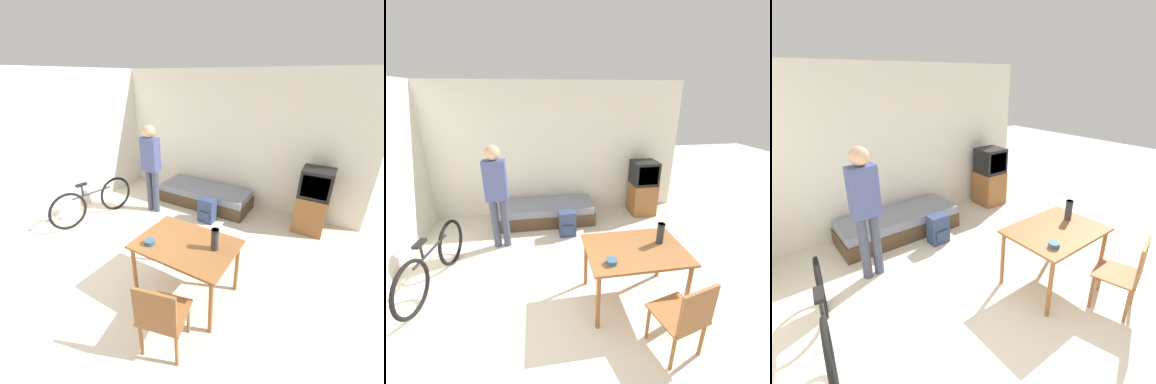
# 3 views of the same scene
# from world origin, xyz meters

# --- Properties ---
(ground_plane) EXTENTS (20.00, 20.00, 0.00)m
(ground_plane) POSITION_xyz_m (0.00, 0.00, 0.00)
(ground_plane) COLOR beige
(wall_back) EXTENTS (5.64, 0.06, 2.70)m
(wall_back) POSITION_xyz_m (0.00, 3.55, 1.35)
(wall_back) COLOR silver
(wall_back) RESTS_ON ground_plane
(daybed) EXTENTS (1.94, 0.77, 0.39)m
(daybed) POSITION_xyz_m (-0.10, 3.05, 0.19)
(daybed) COLOR #4C3823
(daybed) RESTS_ON ground_plane
(tv) EXTENTS (0.50, 0.51, 1.15)m
(tv) POSITION_xyz_m (1.99, 3.13, 0.57)
(tv) COLOR brown
(tv) RESTS_ON ground_plane
(dining_table) EXTENTS (1.17, 0.84, 0.76)m
(dining_table) POSITION_xyz_m (0.89, 0.74, 0.67)
(dining_table) COLOR brown
(dining_table) RESTS_ON ground_plane
(wooden_chair) EXTENTS (0.54, 0.54, 0.91)m
(wooden_chair) POSITION_xyz_m (1.11, -0.06, 0.51)
(wooden_chair) COLOR brown
(wooden_chair) RESTS_ON ground_plane
(bicycle) EXTENTS (0.33, 1.67, 0.78)m
(bicycle) POSITION_xyz_m (-1.65, 1.43, 0.36)
(bicycle) COLOR black
(bicycle) RESTS_ON ground_plane
(person_standing) EXTENTS (0.34, 0.23, 1.75)m
(person_standing) POSITION_xyz_m (-0.87, 2.26, 1.03)
(person_standing) COLOR #3D4256
(person_standing) RESTS_ON ground_plane
(thermos_flask) EXTENTS (0.09, 0.09, 0.26)m
(thermos_flask) POSITION_xyz_m (1.23, 0.81, 0.90)
(thermos_flask) COLOR #2D2D33
(thermos_flask) RESTS_ON dining_table
(mate_bowl) EXTENTS (0.12, 0.12, 0.05)m
(mate_bowl) POSITION_xyz_m (0.53, 0.50, 0.78)
(mate_bowl) COLOR #335670
(mate_bowl) RESTS_ON dining_table
(backpack) EXTENTS (0.30, 0.25, 0.47)m
(backpack) POSITION_xyz_m (0.28, 2.44, 0.23)
(backpack) COLOR navy
(backpack) RESTS_ON ground_plane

